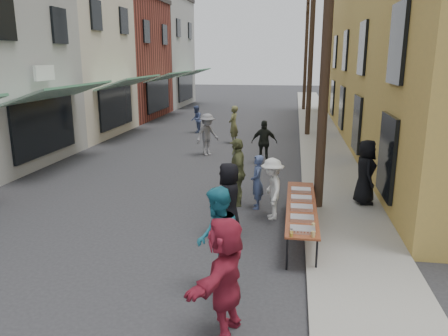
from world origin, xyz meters
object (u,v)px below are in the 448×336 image
(utility_pole_far, at_px, (306,53))
(server, at_px, (365,172))
(utility_pole_near, at_px, (327,44))
(utility_pole_mid, at_px, (311,51))
(catering_tray_sausage, at_px, (303,230))
(guest_front_a, at_px, (229,200))
(guest_front_c, at_px, (218,241))
(serving_table, at_px, (301,207))

(utility_pole_far, distance_m, server, 23.82)
(utility_pole_near, xyz_separation_m, utility_pole_mid, (0.00, 12.00, 0.00))
(utility_pole_mid, xyz_separation_m, catering_tray_sausage, (-0.50, -15.57, -3.71))
(guest_front_a, bearing_deg, guest_front_c, 4.19)
(catering_tray_sausage, bearing_deg, server, 65.96)
(serving_table, relative_size, guest_front_c, 2.03)
(utility_pole_mid, bearing_deg, guest_front_c, -96.85)
(utility_pole_near, xyz_separation_m, utility_pole_far, (0.00, 24.00, 0.00))
(server, bearing_deg, guest_front_c, 142.94)
(guest_front_a, distance_m, guest_front_c, 2.61)
(utility_pole_mid, height_order, guest_front_a, utility_pole_mid)
(utility_pole_mid, relative_size, guest_front_a, 5.03)
(serving_table, xyz_separation_m, server, (1.80, 2.39, 0.31))
(utility_pole_mid, relative_size, server, 4.89)
(serving_table, bearing_deg, guest_front_a, -170.18)
(utility_pole_near, bearing_deg, utility_pole_mid, 90.00)
(utility_pole_mid, bearing_deg, utility_pole_near, -90.00)
(utility_pole_mid, height_order, catering_tray_sausage, utility_pole_mid)
(serving_table, bearing_deg, catering_tray_sausage, -90.00)
(catering_tray_sausage, relative_size, guest_front_a, 0.28)
(utility_pole_far, xyz_separation_m, guest_front_a, (-2.20, -26.21, -3.61))
(utility_pole_mid, bearing_deg, guest_front_a, -98.82)
(guest_front_a, bearing_deg, serving_table, 99.98)
(utility_pole_mid, bearing_deg, utility_pole_far, 90.00)
(serving_table, bearing_deg, utility_pole_mid, 87.94)
(utility_pole_far, bearing_deg, utility_pole_mid, -90.00)
(utility_pole_far, relative_size, guest_front_a, 5.03)
(catering_tray_sausage, relative_size, server, 0.27)
(utility_pole_near, distance_m, guest_front_a, 4.77)
(catering_tray_sausage, bearing_deg, serving_table, 90.00)
(utility_pole_near, relative_size, utility_pole_mid, 1.00)
(utility_pole_mid, relative_size, utility_pole_far, 1.00)
(guest_front_a, bearing_deg, utility_pole_far, 175.36)
(utility_pole_mid, relative_size, serving_table, 2.25)
(utility_pole_mid, xyz_separation_m, serving_table, (-0.50, -13.92, -3.79))
(utility_pole_far, distance_m, catering_tray_sausage, 27.82)
(utility_pole_far, distance_m, guest_front_c, 29.10)
(utility_pole_near, height_order, serving_table, utility_pole_near)
(serving_table, bearing_deg, guest_front_c, -117.67)
(catering_tray_sausage, distance_m, guest_front_c, 1.98)
(utility_pole_far, bearing_deg, guest_front_a, -94.81)
(utility_pole_far, xyz_separation_m, server, (1.30, -23.53, -3.48))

